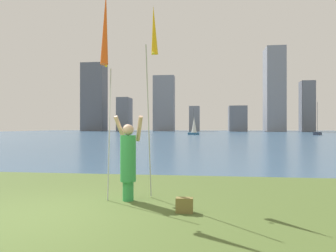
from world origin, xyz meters
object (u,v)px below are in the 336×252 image
(sailboat_1, at_px, (317,133))
(sailboat_2, at_px, (194,126))
(kite_flag_left, at_px, (105,31))
(bag, at_px, (184,205))
(person, at_px, (128,159))
(kite_flag_right, at_px, (154,36))

(sailboat_1, xyz_separation_m, sailboat_2, (-22.29, -0.64, 1.21))
(sailboat_1, distance_m, sailboat_2, 22.33)
(kite_flag_left, bearing_deg, sailboat_1, 67.66)
(bag, distance_m, sailboat_2, 53.32)
(sailboat_1, height_order, sailboat_2, sailboat_1)
(kite_flag_left, height_order, bag, kite_flag_left)
(sailboat_2, bearing_deg, kite_flag_left, -89.60)
(sailboat_1, bearing_deg, kite_flag_left, -112.34)
(person, bearing_deg, kite_flag_right, 47.13)
(sailboat_1, relative_size, sailboat_2, 1.20)
(sailboat_1, bearing_deg, bag, -110.60)
(person, bearing_deg, bag, -43.06)
(kite_flag_left, relative_size, sailboat_2, 0.88)
(kite_flag_left, xyz_separation_m, sailboat_2, (-0.36, 52.70, -1.96))
(kite_flag_right, xyz_separation_m, bag, (0.81, -1.46, -3.52))
(person, distance_m, sailboat_1, 57.31)
(kite_flag_right, xyz_separation_m, sailboat_2, (-1.22, 51.80, -2.10))
(kite_flag_left, xyz_separation_m, kite_flag_right, (0.85, 0.90, 0.14))
(person, xyz_separation_m, kite_flag_right, (0.43, 0.69, 2.77))
(bag, height_order, sailboat_1, sailboat_1)
(person, height_order, sailboat_2, sailboat_2)
(kite_flag_right, distance_m, bag, 3.90)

